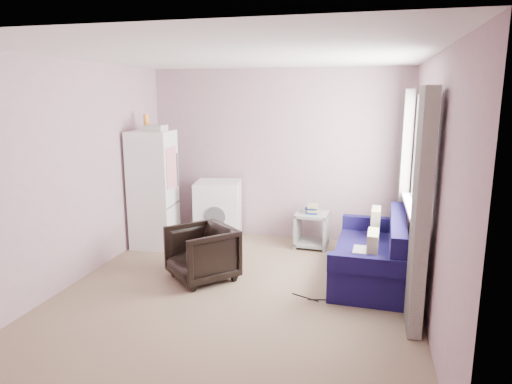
% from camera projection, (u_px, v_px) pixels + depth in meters
% --- Properties ---
extents(room, '(3.84, 4.24, 2.54)m').
position_uv_depth(room, '(240.00, 180.00, 4.74)').
color(room, '#876F58').
rests_on(room, ground).
extents(armchair, '(0.93, 0.92, 0.70)m').
position_uv_depth(armchair, '(202.00, 251.00, 5.28)').
color(armchair, black).
rests_on(armchair, ground).
extents(fridge, '(0.62, 0.61, 1.86)m').
position_uv_depth(fridge, '(153.00, 189.00, 6.39)').
color(fridge, white).
rests_on(fridge, ground).
extents(washing_machine, '(0.73, 0.73, 0.89)m').
position_uv_depth(washing_machine, '(218.00, 210.00, 6.67)').
color(washing_machine, white).
rests_on(washing_machine, ground).
extents(side_table, '(0.47, 0.47, 0.61)m').
position_uv_depth(side_table, '(312.00, 227.00, 6.44)').
color(side_table, gray).
rests_on(side_table, ground).
extents(sofa, '(0.83, 1.73, 0.76)m').
position_uv_depth(sofa, '(374.00, 256.00, 5.30)').
color(sofa, '#151049').
rests_on(sofa, ground).
extents(window_dressing, '(0.17, 2.62, 2.18)m').
position_uv_depth(window_dressing, '(411.00, 189.00, 5.01)').
color(window_dressing, white).
rests_on(window_dressing, ground).
extents(floor_cables, '(0.51, 0.14, 0.01)m').
position_uv_depth(floor_cables, '(314.00, 299.00, 4.82)').
color(floor_cables, black).
rests_on(floor_cables, ground).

